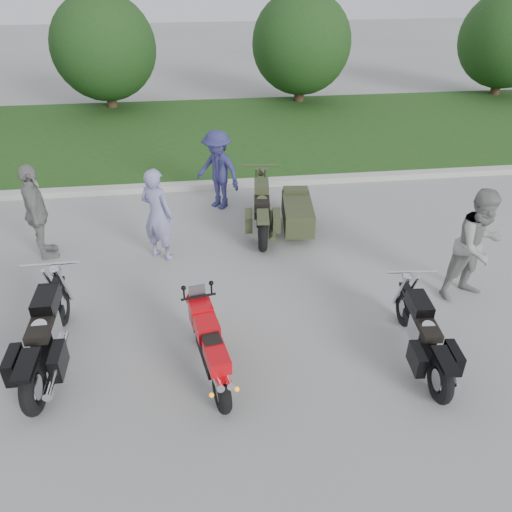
{
  "coord_description": "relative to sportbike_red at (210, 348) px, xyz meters",
  "views": [
    {
      "loc": [
        -0.1,
        -5.59,
        5.08
      ],
      "look_at": [
        0.78,
        1.32,
        0.8
      ],
      "focal_mm": 35.0,
      "sensor_mm": 36.0,
      "label": 1
    }
  ],
  "objects": [
    {
      "name": "grass_strip",
      "position": [
        0.07,
        10.63,
        -0.44
      ],
      "size": [
        60.0,
        8.0,
        0.14
      ],
      "primitive_type": "cube",
      "color": "#34591E",
      "rests_on": "ground"
    },
    {
      "name": "person_back",
      "position": [
        -3.02,
        3.62,
        0.42
      ],
      "size": [
        0.74,
        1.18,
        1.87
      ],
      "primitive_type": "imported",
      "rotation": [
        0.0,
        0.0,
        1.85
      ],
      "color": "gray",
      "rests_on": "ground"
    },
    {
      "name": "cruiser_right",
      "position": [
        3.0,
        -0.09,
        -0.09
      ],
      "size": [
        0.42,
        2.18,
        0.84
      ],
      "rotation": [
        0.0,
        0.0,
        -0.08
      ],
      "color": "black",
      "rests_on": "ground"
    },
    {
      "name": "ground",
      "position": [
        0.07,
        0.48,
        -0.51
      ],
      "size": [
        80.0,
        80.0,
        0.0
      ],
      "primitive_type": "plane",
      "color": "#A1A19C",
      "rests_on": "ground"
    },
    {
      "name": "person_stripe",
      "position": [
        -0.79,
        3.31,
        0.39
      ],
      "size": [
        0.79,
        0.73,
        1.81
      ],
      "primitive_type": "imported",
      "rotation": [
        0.0,
        0.0,
        2.55
      ],
      "color": "#8183B0",
      "rests_on": "ground"
    },
    {
      "name": "person_grey",
      "position": [
        4.45,
        1.37,
        0.46
      ],
      "size": [
        1.11,
        0.96,
        1.96
      ],
      "primitive_type": "imported",
      "rotation": [
        0.0,
        0.0,
        0.25
      ],
      "color": "gray",
      "rests_on": "ground"
    },
    {
      "name": "tree_mid_right",
      "position": [
        4.07,
        13.98,
        1.68
      ],
      "size": [
        3.6,
        3.6,
        4.0
      ],
      "color": "#3F2B1C",
      "rests_on": "ground"
    },
    {
      "name": "cruiser_left",
      "position": [
        -2.25,
        0.48,
        -0.03
      ],
      "size": [
        0.41,
        2.47,
        0.95
      ],
      "rotation": [
        0.0,
        0.0,
        0.01
      ],
      "color": "black",
      "rests_on": "ground"
    },
    {
      "name": "sportbike_red",
      "position": [
        0.0,
        0.0,
        0.0
      ],
      "size": [
        0.54,
        1.84,
        0.88
      ],
      "rotation": [
        0.0,
        0.0,
        0.18
      ],
      "color": "black",
      "rests_on": "ground"
    },
    {
      "name": "tree_mid_left",
      "position": [
        -2.93,
        13.98,
        1.68
      ],
      "size": [
        3.6,
        3.6,
        4.0
      ],
      "color": "#3F2B1C",
      "rests_on": "ground"
    },
    {
      "name": "person_denim",
      "position": [
        0.45,
        5.38,
        0.39
      ],
      "size": [
        1.3,
        1.29,
        1.8
      ],
      "primitive_type": "imported",
      "rotation": [
        0.0,
        0.0,
        -0.76
      ],
      "color": "navy",
      "rests_on": "ground"
    },
    {
      "name": "cruiser_sidecar",
      "position": [
        1.7,
        4.02,
        -0.07
      ],
      "size": [
        1.34,
        2.44,
        0.94
      ],
      "rotation": [
        0.0,
        0.0,
        -0.11
      ],
      "color": "black",
      "rests_on": "ground"
    },
    {
      "name": "tree_far_right",
      "position": [
        12.07,
        13.98,
        1.68
      ],
      "size": [
        3.6,
        3.6,
        4.0
      ],
      "color": "#3F2B1C",
      "rests_on": "ground"
    },
    {
      "name": "curb",
      "position": [
        0.07,
        6.48,
        -0.44
      ],
      "size": [
        60.0,
        0.3,
        0.15
      ],
      "primitive_type": "cube",
      "color": "#BAB7AF",
      "rests_on": "ground"
    }
  ]
}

